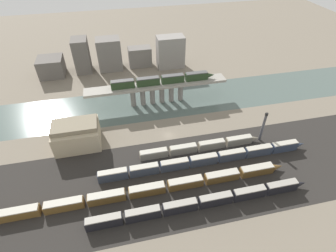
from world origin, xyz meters
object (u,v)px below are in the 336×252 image
Objects in this scene: train_yard_near at (201,203)px; signal_tower at (263,127)px; train_yard_mid at (132,193)px; warehouse_building at (77,134)px; train_on_bridge at (163,80)px; train_yard_outer at (201,146)px; train_yard_far at (206,159)px.

signal_tower is at bearing 36.69° from train_yard_near.
train_yard_mid is 36.59m from warehouse_building.
train_on_bridge reaches higher than signal_tower.
train_on_bridge is at bearing 89.43° from train_yard_near.
signal_tower is at bearing -47.64° from train_on_bridge.
warehouse_building is at bearing 163.46° from train_yard_outer.
train_yard_mid is at bearing -112.28° from train_on_bridge.
train_on_bridge reaches higher than warehouse_building.
train_yard_near reaches higher than train_yard_outer.
train_yard_near is at bearing -90.57° from train_on_bridge.
train_yard_outer is (29.98, 16.61, -0.02)m from train_yard_mid.
warehouse_building is at bearing 155.39° from train_yard_far.
signal_tower is (27.02, 8.02, 4.82)m from train_yard_far.
train_yard_far is at bearing 66.24° from train_yard_near.
train_yard_mid is 30.96m from train_yard_far.
train_on_bridge is at bearing 67.72° from train_yard_mid.
train_yard_near is at bearing -113.76° from train_yard_far.
train_yard_far is 4.59× the size of warehouse_building.
train_yard_outer is at bearing 28.99° from train_yard_mid.
train_yard_outer is (0.32, 7.73, -0.34)m from train_yard_far.
train_yard_far reaches higher than train_yard_near.
signal_tower reaches higher than warehouse_building.
train_on_bridge is 40.23m from train_yard_outer.
signal_tower is at bearing 0.62° from train_yard_outer.
train_on_bridge is at bearing 29.57° from warehouse_building.
train_yard_mid is (-22.35, -54.55, -10.99)m from train_on_bridge.
train_yard_far is (7.30, -45.66, -10.67)m from train_on_bridge.
train_yard_far is (29.66, 8.89, 0.32)m from train_yard_mid.
train_on_bridge is 0.62× the size of train_yard_far.
train_yard_far is 53.52m from warehouse_building.
warehouse_building is (-48.89, 14.52, 3.48)m from train_yard_outer.
train_yard_near is at bearing -22.83° from train_yard_mid.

